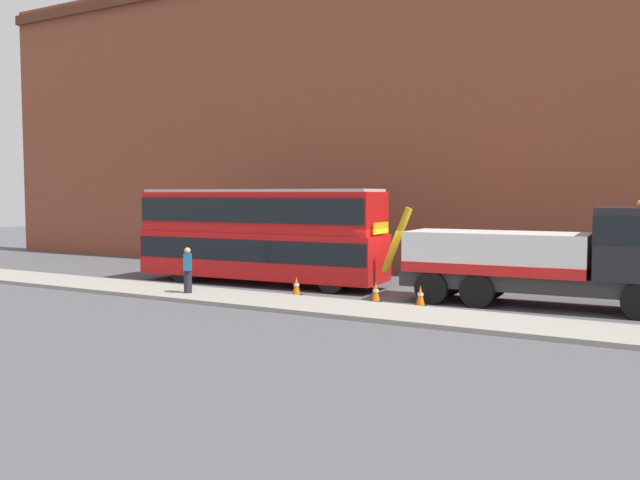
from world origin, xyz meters
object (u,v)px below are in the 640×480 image
(traffic_cone_near_bus, at_px, (296,286))
(traffic_cone_midway, at_px, (376,292))
(double_decker_bus, at_px, (260,232))
(traffic_cone_near_truck, at_px, (420,296))
(recovery_tow_truck, at_px, (550,256))
(pedestrian_onlooker, at_px, (188,271))

(traffic_cone_near_bus, xyz_separation_m, traffic_cone_midway, (3.28, 0.10, 0.00))
(double_decker_bus, distance_m, traffic_cone_near_truck, 8.38)
(recovery_tow_truck, relative_size, double_decker_bus, 0.92)
(double_decker_bus, height_order, pedestrian_onlooker, double_decker_bus)
(recovery_tow_truck, xyz_separation_m, pedestrian_onlooker, (-12.25, -4.23, -0.77))
(traffic_cone_near_bus, bearing_deg, traffic_cone_near_truck, 0.53)
(traffic_cone_midway, relative_size, traffic_cone_near_truck, 1.00)
(recovery_tow_truck, height_order, pedestrian_onlooker, recovery_tow_truck)
(double_decker_bus, relative_size, traffic_cone_near_bus, 15.47)
(recovery_tow_truck, bearing_deg, traffic_cone_midway, -165.58)
(traffic_cone_midway, bearing_deg, recovery_tow_truck, 17.44)
(recovery_tow_truck, height_order, traffic_cone_midway, recovery_tow_truck)
(traffic_cone_near_bus, relative_size, traffic_cone_midway, 1.00)
(traffic_cone_near_truck, bearing_deg, traffic_cone_midway, 178.05)
(double_decker_bus, bearing_deg, recovery_tow_truck, -2.89)
(traffic_cone_near_bus, distance_m, traffic_cone_midway, 3.28)
(recovery_tow_truck, height_order, traffic_cone_near_bus, recovery_tow_truck)
(traffic_cone_near_bus, bearing_deg, pedestrian_onlooker, -144.73)
(traffic_cone_midway, bearing_deg, double_decker_bus, 164.37)
(double_decker_bus, height_order, traffic_cone_near_bus, double_decker_bus)
(pedestrian_onlooker, xyz_separation_m, traffic_cone_midway, (6.61, 2.46, -0.64))
(double_decker_bus, distance_m, traffic_cone_midway, 6.76)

